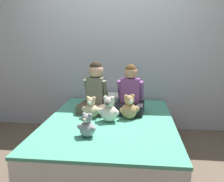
{
  "coord_description": "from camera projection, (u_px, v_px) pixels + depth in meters",
  "views": [
    {
      "loc": [
        0.29,
        -2.5,
        1.36
      ],
      "look_at": [
        0.0,
        0.24,
        0.74
      ],
      "focal_mm": 38.0,
      "sensor_mm": 36.0,
      "label": 1
    }
  ],
  "objects": [
    {
      "name": "ground_plane",
      "position": [
        110.0,
        157.0,
        2.75
      ],
      "size": [
        14.0,
        14.0,
        0.0
      ],
      "primitive_type": "plane",
      "color": "brown"
    },
    {
      "name": "wall_behind_bed",
      "position": [
        118.0,
        45.0,
        3.46
      ],
      "size": [
        8.0,
        0.06,
        2.5
      ],
      "color": "silver",
      "rests_on": "ground_plane"
    },
    {
      "name": "bed",
      "position": [
        110.0,
        139.0,
        2.7
      ],
      "size": [
        1.43,
        1.87,
        0.46
      ],
      "color": "brown",
      "rests_on": "ground_plane"
    },
    {
      "name": "child_on_left",
      "position": [
        95.0,
        91.0,
        2.94
      ],
      "size": [
        0.41,
        0.44,
        0.62
      ],
      "rotation": [
        0.0,
        0.0,
        -0.17
      ],
      "color": "brown",
      "rests_on": "bed"
    },
    {
      "name": "child_on_right",
      "position": [
        130.0,
        94.0,
        2.89
      ],
      "size": [
        0.36,
        0.38,
        0.59
      ],
      "rotation": [
        0.0,
        0.0,
        -0.09
      ],
      "color": "black",
      "rests_on": "bed"
    },
    {
      "name": "teddy_bear_held_by_left_child",
      "position": [
        91.0,
        109.0,
        2.71
      ],
      "size": [
        0.21,
        0.16,
        0.25
      ],
      "rotation": [
        0.0,
        0.0,
        -0.17
      ],
      "color": "#D1B78E",
      "rests_on": "bed"
    },
    {
      "name": "teddy_bear_held_by_right_child",
      "position": [
        129.0,
        109.0,
        2.68
      ],
      "size": [
        0.22,
        0.18,
        0.28
      ],
      "rotation": [
        0.0,
        0.0,
        0.41
      ],
      "color": "tan",
      "rests_on": "bed"
    },
    {
      "name": "teddy_bear_between_children",
      "position": [
        109.0,
        111.0,
        2.59
      ],
      "size": [
        0.24,
        0.18,
        0.29
      ],
      "rotation": [
        0.0,
        0.0,
        -0.24
      ],
      "color": "silver",
      "rests_on": "bed"
    },
    {
      "name": "teddy_bear_at_foot_of_bed",
      "position": [
        87.0,
        127.0,
        2.19
      ],
      "size": [
        0.19,
        0.15,
        0.23
      ],
      "rotation": [
        0.0,
        0.0,
        -0.36
      ],
      "color": "#939399",
      "rests_on": "bed"
    },
    {
      "name": "pillow_at_headboard",
      "position": [
        116.0,
        98.0,
        3.38
      ],
      "size": [
        0.45,
        0.29,
        0.11
      ],
      "color": "silver",
      "rests_on": "bed"
    }
  ]
}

